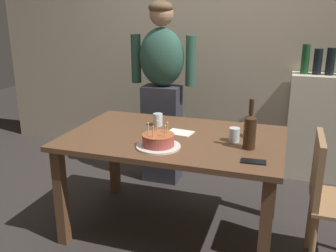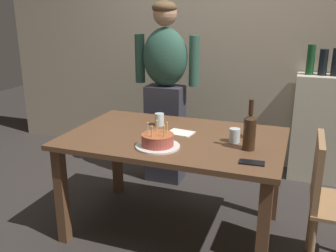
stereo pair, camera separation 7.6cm
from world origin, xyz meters
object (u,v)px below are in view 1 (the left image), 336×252
birthday_cake (158,141)px  water_glass_side (234,135)px  dining_chair (332,194)px  cell_phone (253,162)px  person_man_bearded (162,91)px  napkin_stack (180,133)px  water_glass_far (248,130)px  water_glass_near (158,120)px  wine_bottle (250,130)px

birthday_cake → water_glass_side: size_ratio=3.05×
birthday_cake → dining_chair: 1.11m
cell_phone → person_man_bearded: (-0.95, 1.11, 0.13)m
napkin_stack → water_glass_far: bearing=8.8°
water_glass_far → person_man_bearded: (-0.86, 0.67, 0.08)m
water_glass_side → dining_chair: (0.62, -0.13, -0.27)m
water_glass_side → dining_chair: 0.69m
water_glass_near → napkin_stack: size_ratio=0.53×
birthday_cake → cell_phone: bearing=-5.7°
birthday_cake → water_glass_side: (0.44, 0.26, 0.01)m
water_glass_near → napkin_stack: (0.21, -0.12, -0.04)m
water_glass_near → wine_bottle: (0.71, -0.28, 0.08)m
water_glass_side → wine_bottle: size_ratio=0.29×
water_glass_far → wine_bottle: size_ratio=0.31×
birthday_cake → dining_chair: birthday_cake is taller
water_glass_far → cell_phone: water_glass_far is taller
dining_chair → water_glass_far: bearing=64.8°
dining_chair → person_man_bearded: bearing=56.8°
birthday_cake → cell_phone: birthday_cake is taller
water_glass_far → napkin_stack: 0.48m
water_glass_near → person_man_bearded: person_man_bearded is taller
napkin_stack → water_glass_side: bearing=-7.7°
cell_phone → napkin_stack: (-0.55, 0.38, 0.00)m
cell_phone → person_man_bearded: size_ratio=0.09×
birthday_cake → water_glass_near: bearing=110.1°
wine_bottle → napkin_stack: bearing=162.6°
birthday_cake → wine_bottle: wine_bottle is taller
birthday_cake → water_glass_far: 0.65m
person_man_bearded → water_glass_near: bearing=106.5°
cell_phone → dining_chair: (0.46, 0.19, -0.23)m
birthday_cake → wine_bottle: 0.58m
birthday_cake → napkin_stack: birthday_cake is taller
birthday_cake → water_glass_side: birthday_cake is taller
person_man_bearded → water_glass_side: bearing=134.8°
wine_bottle → cell_phone: wine_bottle is taller
birthday_cake → wine_bottle: size_ratio=0.89×
dining_chair → cell_phone: bearing=112.6°
water_glass_side → dining_chair: size_ratio=0.11×
wine_bottle → water_glass_side: bearing=136.1°
napkin_stack → person_man_bearded: bearing=118.0°
birthday_cake → person_man_bearded: 1.11m
water_glass_near → napkin_stack: water_glass_near is taller
water_glass_side → cell_phone: size_ratio=0.65×
wine_bottle → cell_phone: 0.25m
napkin_stack → dining_chair: 1.06m
napkin_stack → dining_chair: size_ratio=0.20×
water_glass_side → cell_phone: bearing=-63.5°
birthday_cake → wine_bottle: (0.55, 0.16, 0.08)m
dining_chair → water_glass_near: bearing=75.9°
water_glass_side → napkin_stack: (-0.39, 0.05, -0.04)m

